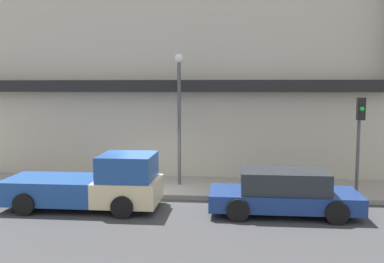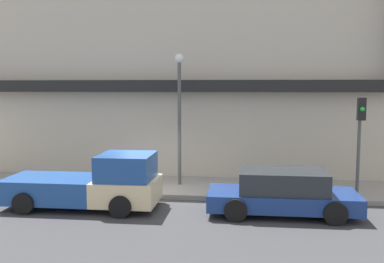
% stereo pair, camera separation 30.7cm
% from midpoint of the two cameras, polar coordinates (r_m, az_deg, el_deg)
% --- Properties ---
extents(ground_plane, '(80.00, 80.00, 0.00)m').
position_cam_midpoint_polar(ground_plane, '(15.92, -5.68, -8.99)').
color(ground_plane, '#38383A').
extents(sidewalk, '(36.00, 3.28, 0.18)m').
position_cam_midpoint_polar(sidewalk, '(17.46, -4.63, -7.33)').
color(sidewalk, gray).
rests_on(sidewalk, ground).
extents(building, '(19.80, 3.80, 10.09)m').
position_cam_midpoint_polar(building, '(20.09, -3.12, 8.63)').
color(building, '#BCB29E').
rests_on(building, ground).
extents(pickup_truck, '(5.18, 2.19, 1.87)m').
position_cam_midpoint_polar(pickup_truck, '(14.94, -13.55, -6.91)').
color(pickup_truck, beige).
rests_on(pickup_truck, ground).
extents(parked_car, '(4.76, 2.12, 1.44)m').
position_cam_midpoint_polar(parked_car, '(14.23, 11.50, -7.95)').
color(parked_car, navy).
rests_on(parked_car, ground).
extents(fire_hydrant, '(0.18, 0.18, 0.65)m').
position_cam_midpoint_polar(fire_hydrant, '(16.30, 11.66, -6.92)').
color(fire_hydrant, yellow).
rests_on(fire_hydrant, sidewalk).
extents(street_lamp, '(0.36, 0.36, 5.22)m').
position_cam_midpoint_polar(street_lamp, '(17.01, -2.24, 3.83)').
color(street_lamp, '#4C4C4C').
rests_on(street_lamp, sidewalk).
extents(traffic_light, '(0.28, 0.42, 3.55)m').
position_cam_midpoint_polar(traffic_light, '(16.36, 20.94, 0.40)').
color(traffic_light, '#4C4C4C').
rests_on(traffic_light, sidewalk).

